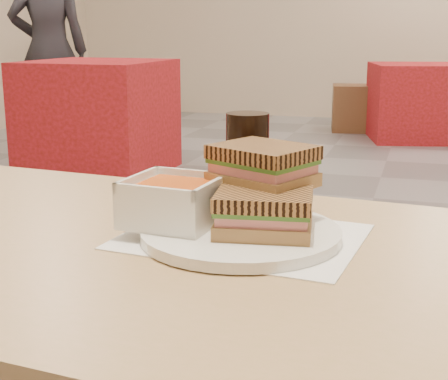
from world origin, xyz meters
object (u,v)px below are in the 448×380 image
(main_table, at_px, (143,316))
(bg_table_2, at_px, (415,102))
(patron_a, at_px, (49,50))
(panini_lower, at_px, (264,212))
(plate, at_px, (241,233))
(bg_chair_0r, at_px, (92,132))
(soup_bowl, at_px, (174,203))
(bg_table_0, at_px, (99,118))
(cola_glass, at_px, (247,159))
(bg_chair_2l, at_px, (353,108))

(main_table, height_order, bg_table_2, main_table)
(patron_a, bearing_deg, panini_lower, -55.20)
(plate, distance_m, bg_chair_0r, 4.41)
(main_table, xyz_separation_m, plate, (0.13, 0.05, 0.12))
(bg_chair_0r, bearing_deg, panini_lower, -58.61)
(soup_bowl, distance_m, bg_table_0, 3.97)
(bg_table_0, relative_size, bg_table_2, 0.96)
(cola_glass, distance_m, bg_table_2, 5.50)
(plate, xyz_separation_m, bg_chair_0r, (-2.26, 3.75, -0.52))
(main_table, xyz_separation_m, bg_chair_2l, (-0.35, 6.10, -0.40))
(plate, bearing_deg, cola_glass, 102.64)
(bg_chair_0r, distance_m, patron_a, 0.85)
(soup_bowl, height_order, cola_glass, cola_glass)
(soup_bowl, bearing_deg, panini_lower, -3.02)
(main_table, relative_size, panini_lower, 8.66)
(bg_table_2, bearing_deg, patron_a, -150.37)
(bg_table_0, relative_size, bg_chair_0r, 1.75)
(plate, relative_size, bg_table_2, 0.29)
(cola_glass, relative_size, bg_chair_2l, 0.32)
(main_table, height_order, soup_bowl, soup_bowl)
(main_table, xyz_separation_m, bg_table_0, (-1.90, 3.49, -0.23))
(main_table, xyz_separation_m, soup_bowl, (0.03, 0.05, 0.16))
(main_table, bearing_deg, soup_bowl, 54.33)
(main_table, distance_m, bg_chair_0r, 4.37)
(soup_bowl, bearing_deg, plate, 0.97)
(bg_chair_0r, bearing_deg, main_table, -60.79)
(bg_table_0, height_order, bg_table_2, bg_table_0)
(cola_glass, xyz_separation_m, bg_table_2, (0.18, 5.48, -0.47))
(plate, relative_size, bg_chair_0r, 0.53)
(cola_glass, bearing_deg, bg_chair_2l, 94.29)
(cola_glass, relative_size, bg_table_2, 0.16)
(plate, relative_size, bg_chair_2l, 0.59)
(bg_table_2, xyz_separation_m, bg_chair_2l, (-0.62, 0.37, -0.12))
(bg_table_0, distance_m, bg_table_2, 3.11)
(panini_lower, xyz_separation_m, bg_chair_2l, (-0.52, 6.06, -0.56))
(bg_table_2, relative_size, bg_chair_0r, 1.82)
(main_table, distance_m, panini_lower, 0.24)
(soup_bowl, relative_size, bg_chair_2l, 0.29)
(soup_bowl, relative_size, bg_table_0, 0.15)
(bg_table_0, relative_size, patron_a, 0.54)
(bg_table_2, bearing_deg, plate, -91.37)
(bg_chair_2l, bearing_deg, patron_a, -138.47)
(panini_lower, bearing_deg, bg_chair_2l, 94.89)
(bg_chair_2l, bearing_deg, bg_table_2, -31.04)
(main_table, relative_size, bg_chair_2l, 2.61)
(soup_bowl, bearing_deg, bg_chair_2l, 93.62)
(panini_lower, bearing_deg, bg_table_2, 88.99)
(panini_lower, xyz_separation_m, bg_chair_0r, (-2.29, 3.76, -0.55))
(cola_glass, bearing_deg, soup_bowl, -105.49)
(soup_bowl, distance_m, bg_chair_2l, 6.09)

